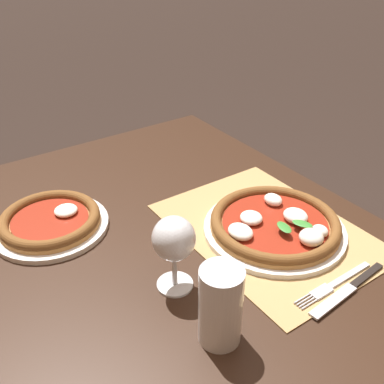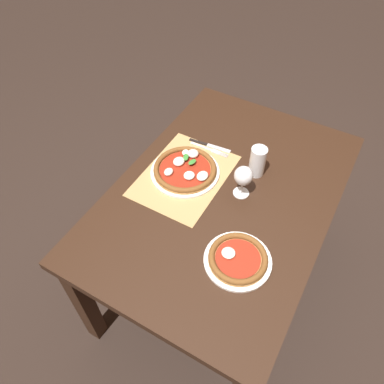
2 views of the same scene
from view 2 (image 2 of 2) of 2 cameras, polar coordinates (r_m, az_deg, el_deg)
ground_plane at (r=2.25m, az=3.70°, el=-12.40°), size 24.00×24.00×0.00m
dining_table at (r=1.72m, az=4.74°, el=-2.27°), size 1.32×0.90×0.74m
paper_placemat at (r=1.70m, az=-1.17°, el=2.48°), size 0.47×0.35×0.00m
pizza_near at (r=1.69m, az=-1.04°, el=3.45°), size 0.31×0.31×0.05m
pizza_far at (r=1.43m, az=6.98°, el=-10.07°), size 0.26×0.26×0.04m
wine_glass at (r=1.56m, az=7.84°, el=2.31°), size 0.08×0.08×0.16m
pint_glass at (r=1.69m, az=9.95°, el=4.55°), size 0.07×0.07×0.15m
fork at (r=1.82m, az=2.66°, el=6.50°), size 0.02×0.20×0.00m
knife at (r=1.84m, az=2.72°, el=7.08°), size 0.03×0.22×0.01m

